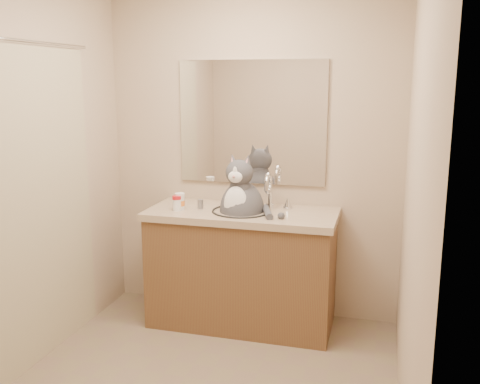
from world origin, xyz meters
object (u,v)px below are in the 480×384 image
(pill_bottle_redcap, at_px, (177,203))
(grey_canister, at_px, (200,204))
(pill_bottle_orange, at_px, (180,202))
(cat, at_px, (241,206))

(pill_bottle_redcap, height_order, grey_canister, pill_bottle_redcap)
(pill_bottle_orange, relative_size, grey_canister, 1.82)
(pill_bottle_redcap, bearing_deg, grey_canister, 35.96)
(cat, bearing_deg, pill_bottle_orange, -165.58)
(cat, relative_size, grey_canister, 9.57)
(cat, distance_m, grey_canister, 0.31)
(pill_bottle_orange, bearing_deg, pill_bottle_redcap, -103.41)
(pill_bottle_redcap, xyz_separation_m, pill_bottle_orange, (0.01, 0.04, 0.00))
(pill_bottle_orange, height_order, grey_canister, pill_bottle_orange)
(pill_bottle_redcap, bearing_deg, cat, 12.46)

